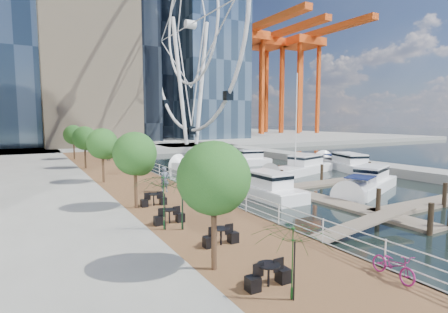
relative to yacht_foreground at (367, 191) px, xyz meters
The scene contains 19 objects.
ground 9.78m from the yacht_foreground, 158.49° to the right, with size 520.00×520.00×0.00m, color black.
boardwalk 21.40m from the yacht_foreground, 147.77° to the left, with size 6.00×60.00×1.00m, color brown.
seawall 18.94m from the yacht_foreground, 142.92° to the left, with size 0.25×60.00×1.00m, color #595954.
land_far 98.83m from the yacht_foreground, 95.28° to the left, with size 200.00×114.00×1.00m, color gray.
breakwater 19.71m from the yacht_foreground, 56.41° to the left, with size 4.00×60.00×1.00m, color gray.
pier 48.66m from the yacht_foreground, 84.22° to the left, with size 14.00×12.00×1.00m, color gray.
railing 19.07m from the yacht_foreground, 143.10° to the left, with size 0.10×60.00×1.05m, color white, non-canonical shape.
floating_docks 6.51m from the yacht_foreground, 100.07° to the left, with size 16.00×34.00×2.60m.
ferris_wheel 55.13m from the yacht_foreground, 84.22° to the left, with size 5.80×45.60×47.80m.
port_cranes 110.94m from the yacht_foreground, 57.54° to the left, with size 40.00×52.00×38.00m.
street_trees 23.39m from the yacht_foreground, 153.07° to the left, with size 2.60×42.60×4.60m.
cafe_tables 20.33m from the yacht_foreground, 164.01° to the right, with size 2.50×13.70×0.74m.
yacht_foreground is the anchor object (origin of this frame).
bicycle 20.49m from the yacht_foreground, 139.77° to the right, with size 0.61×1.75×0.92m, color #861356.
pedestrian_near 17.93m from the yacht_foreground, 167.18° to the left, with size 0.68×0.45×1.87m, color #4F5769.
pedestrian_mid 21.09m from the yacht_foreground, 142.24° to the left, with size 0.79×0.61×1.62m, color gray.
pedestrian_far 31.11m from the yacht_foreground, 123.02° to the left, with size 0.96×0.40×1.64m, color #2D3439.
moored_yachts 9.80m from the yacht_foreground, 87.00° to the left, with size 23.71×37.02×11.50m.
cafe_seating 21.16m from the yacht_foreground, 161.54° to the right, with size 4.48×11.71×2.73m.
Camera 1 is at (-17.01, -16.55, 6.30)m, focal length 28.00 mm.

